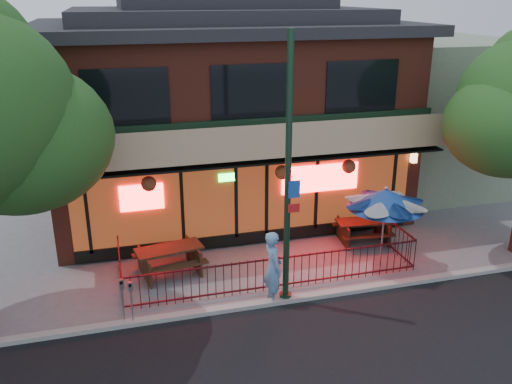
{
  "coord_description": "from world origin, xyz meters",
  "views": [
    {
      "loc": [
        -4.09,
        -12.36,
        7.73
      ],
      "look_at": [
        -0.16,
        2.0,
        2.25
      ],
      "focal_mm": 38.0,
      "sensor_mm": 36.0,
      "label": 1
    }
  ],
  "objects_px": {
    "picnic_table_right": "(363,228)",
    "street_light": "(288,190)",
    "pedestrian": "(273,267)",
    "parking_meter_near": "(131,296)",
    "patio_umbrella": "(386,198)",
    "parking_meter_far": "(122,294)",
    "picnic_table_left": "(169,256)"
  },
  "relations": [
    {
      "from": "picnic_table_left",
      "to": "picnic_table_right",
      "type": "height_order",
      "value": "picnic_table_left"
    },
    {
      "from": "pedestrian",
      "to": "picnic_table_left",
      "type": "bearing_deg",
      "value": 41.76
    },
    {
      "from": "picnic_table_left",
      "to": "patio_umbrella",
      "type": "height_order",
      "value": "patio_umbrella"
    },
    {
      "from": "pedestrian",
      "to": "parking_meter_far",
      "type": "distance_m",
      "value": 3.86
    },
    {
      "from": "parking_meter_near",
      "to": "picnic_table_left",
      "type": "bearing_deg",
      "value": 63.41
    },
    {
      "from": "picnic_table_left",
      "to": "pedestrian",
      "type": "relative_size",
      "value": 1.06
    },
    {
      "from": "street_light",
      "to": "pedestrian",
      "type": "distance_m",
      "value": 2.17
    },
    {
      "from": "picnic_table_right",
      "to": "street_light",
      "type": "bearing_deg",
      "value": -142.08
    },
    {
      "from": "patio_umbrella",
      "to": "parking_meter_near",
      "type": "xyz_separation_m",
      "value": [
        -7.38,
        -1.22,
        -1.35
      ]
    },
    {
      "from": "picnic_table_left",
      "to": "patio_umbrella",
      "type": "relative_size",
      "value": 0.84
    },
    {
      "from": "picnic_table_right",
      "to": "parking_meter_near",
      "type": "height_order",
      "value": "parking_meter_near"
    },
    {
      "from": "picnic_table_left",
      "to": "picnic_table_right",
      "type": "relative_size",
      "value": 1.14
    },
    {
      "from": "street_light",
      "to": "parking_meter_near",
      "type": "distance_m",
      "value": 4.64
    },
    {
      "from": "patio_umbrella",
      "to": "parking_meter_far",
      "type": "xyz_separation_m",
      "value": [
        -7.58,
        -1.14,
        -1.31
      ]
    },
    {
      "from": "parking_meter_far",
      "to": "parking_meter_near",
      "type": "bearing_deg",
      "value": -21.77
    },
    {
      "from": "patio_umbrella",
      "to": "parking_meter_far",
      "type": "relative_size",
      "value": 2.02
    },
    {
      "from": "picnic_table_left",
      "to": "picnic_table_right",
      "type": "xyz_separation_m",
      "value": [
        6.4,
        0.47,
        -0.05
      ]
    },
    {
      "from": "street_light",
      "to": "parking_meter_far",
      "type": "bearing_deg",
      "value": 179.96
    },
    {
      "from": "parking_meter_far",
      "to": "picnic_table_left",
      "type": "bearing_deg",
      "value": 58.87
    },
    {
      "from": "patio_umbrella",
      "to": "parking_meter_far",
      "type": "distance_m",
      "value": 7.78
    },
    {
      "from": "patio_umbrella",
      "to": "parking_meter_far",
      "type": "bearing_deg",
      "value": -171.48
    },
    {
      "from": "street_light",
      "to": "pedestrian",
      "type": "bearing_deg",
      "value": 171.37
    },
    {
      "from": "pedestrian",
      "to": "parking_meter_near",
      "type": "bearing_deg",
      "value": 86.72
    },
    {
      "from": "patio_umbrella",
      "to": "parking_meter_near",
      "type": "height_order",
      "value": "patio_umbrella"
    },
    {
      "from": "street_light",
      "to": "parking_meter_far",
      "type": "distance_m",
      "value": 4.79
    },
    {
      "from": "parking_meter_near",
      "to": "street_light",
      "type": "bearing_deg",
      "value": 1.11
    },
    {
      "from": "street_light",
      "to": "patio_umbrella",
      "type": "distance_m",
      "value": 3.7
    },
    {
      "from": "patio_umbrella",
      "to": "pedestrian",
      "type": "xyz_separation_m",
      "value": [
        -3.73,
        -1.08,
        -1.15
      ]
    },
    {
      "from": "picnic_table_left",
      "to": "pedestrian",
      "type": "distance_m",
      "value": 3.38
    },
    {
      "from": "picnic_table_left",
      "to": "parking_meter_far",
      "type": "xyz_separation_m",
      "value": [
        -1.41,
        -2.33,
        0.31
      ]
    },
    {
      "from": "picnic_table_right",
      "to": "pedestrian",
      "type": "relative_size",
      "value": 0.93
    },
    {
      "from": "street_light",
      "to": "picnic_table_left",
      "type": "xyz_separation_m",
      "value": [
        -2.8,
        2.33,
        -2.61
      ]
    }
  ]
}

